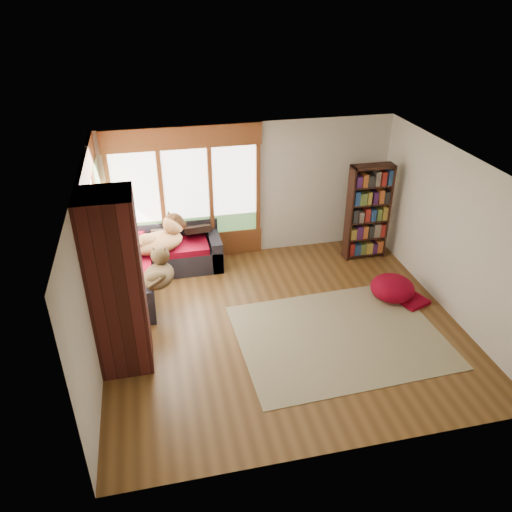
{
  "coord_description": "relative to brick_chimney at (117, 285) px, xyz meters",
  "views": [
    {
      "loc": [
        -1.8,
        -6.14,
        4.88
      ],
      "look_at": [
        -0.3,
        0.62,
        0.95
      ],
      "focal_mm": 35.0,
      "sensor_mm": 36.0,
      "label": 1
    }
  ],
  "objects": [
    {
      "name": "wall_right",
      "position": [
        5.15,
        0.35,
        0.0
      ],
      "size": [
        0.04,
        5.0,
        2.6
      ],
      "primitive_type": "cube",
      "color": "silver",
      "rests_on": "ground"
    },
    {
      "name": "dog_brindle",
      "position": [
        0.56,
        1.22,
        -0.54
      ],
      "size": [
        0.64,
        0.87,
        0.44
      ],
      "rotation": [
        0.0,
        0.0,
        1.36
      ],
      "color": "#392B1C",
      "rests_on": "sectional_sofa"
    },
    {
      "name": "floor",
      "position": [
        2.4,
        0.35,
        -1.3
      ],
      "size": [
        5.5,
        5.5,
        0.0
      ],
      "primitive_type": "plane",
      "color": "#553517",
      "rests_on": "ground"
    },
    {
      "name": "windows_left",
      "position": [
        -0.32,
        1.55,
        0.05
      ],
      "size": [
        0.1,
        2.62,
        1.9
      ],
      "color": "brown",
      "rests_on": "wall_left"
    },
    {
      "name": "windows_back",
      "position": [
        1.2,
        2.82,
        0.05
      ],
      "size": [
        2.82,
        0.1,
        1.9
      ],
      "color": "brown",
      "rests_on": "wall_back"
    },
    {
      "name": "throw_pillows",
      "position": [
        0.48,
        2.2,
        -0.51
      ],
      "size": [
        1.98,
        1.68,
        0.45
      ],
      "color": "black",
      "rests_on": "sectional_sofa"
    },
    {
      "name": "wall_back",
      "position": [
        2.4,
        2.85,
        0.0
      ],
      "size": [
        5.5,
        0.04,
        2.6
      ],
      "primitive_type": "cube",
      "color": "silver",
      "rests_on": "ground"
    },
    {
      "name": "brick_chimney",
      "position": [
        0.0,
        0.0,
        0.0
      ],
      "size": [
        0.7,
        0.7,
        2.6
      ],
      "primitive_type": "cube",
      "color": "#471914",
      "rests_on": "ground"
    },
    {
      "name": "pouf",
      "position": [
        4.42,
        0.67,
        -1.09
      ],
      "size": [
        0.9,
        0.9,
        0.4
      ],
      "primitive_type": "ellipsoid",
      "rotation": [
        0.0,
        0.0,
        0.24
      ],
      "color": "maroon",
      "rests_on": "area_rug"
    },
    {
      "name": "wall_left",
      "position": [
        -0.35,
        0.35,
        0.0
      ],
      "size": [
        0.04,
        5.0,
        2.6
      ],
      "primitive_type": "cube",
      "color": "silver",
      "rests_on": "ground"
    },
    {
      "name": "roller_blind",
      "position": [
        -0.29,
        2.38,
        0.45
      ],
      "size": [
        0.03,
        0.72,
        0.9
      ],
      "primitive_type": "cube",
      "color": "#75965F",
      "rests_on": "wall_left"
    },
    {
      "name": "bookshelf",
      "position": [
        4.54,
        2.17,
        -0.36
      ],
      "size": [
        0.8,
        0.27,
        1.87
      ],
      "color": "black",
      "rests_on": "ground"
    },
    {
      "name": "wall_front",
      "position": [
        2.4,
        -2.15,
        0.0
      ],
      "size": [
        5.5,
        0.04,
        2.6
      ],
      "primitive_type": "cube",
      "color": "silver",
      "rests_on": "ground"
    },
    {
      "name": "sectional_sofa",
      "position": [
        0.45,
        2.05,
        -1.0
      ],
      "size": [
        2.2,
        2.2,
        0.8
      ],
      "rotation": [
        0.0,
        0.0,
        0.02
      ],
      "color": "black",
      "rests_on": "ground"
    },
    {
      "name": "ceiling",
      "position": [
        2.4,
        0.35,
        1.3
      ],
      "size": [
        5.5,
        5.5,
        0.0
      ],
      "primitive_type": "plane",
      "color": "white"
    },
    {
      "name": "dog_tan",
      "position": [
        0.66,
        2.28,
        -0.49
      ],
      "size": [
        1.13,
        0.95,
        0.55
      ],
      "rotation": [
        0.0,
        0.0,
        0.41
      ],
      "color": "brown",
      "rests_on": "sectional_sofa"
    },
    {
      "name": "area_rug",
      "position": [
        3.18,
        -0.13,
        -1.29
      ],
      "size": [
        3.18,
        2.48,
        0.01
      ],
      "primitive_type": "cube",
      "rotation": [
        0.0,
        0.0,
        0.04
      ],
      "color": "beige",
      "rests_on": "ground"
    }
  ]
}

